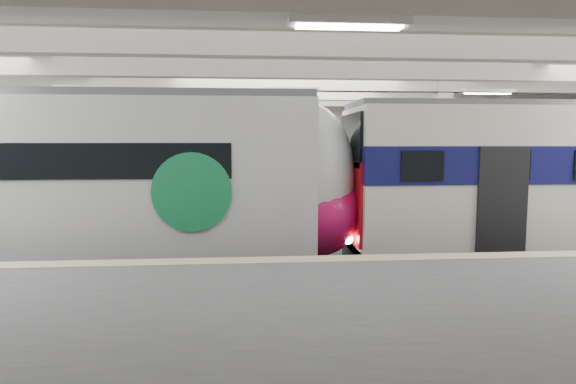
{
  "coord_description": "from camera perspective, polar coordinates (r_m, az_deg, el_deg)",
  "views": [
    {
      "loc": [
        -1.33,
        -12.39,
        3.37
      ],
      "look_at": [
        -0.22,
        1.0,
        2.0
      ],
      "focal_mm": 30.0,
      "sensor_mm": 36.0,
      "label": 1
    }
  ],
  "objects": [
    {
      "name": "station_hall",
      "position": [
        10.74,
        2.43,
        5.14
      ],
      "size": [
        36.0,
        24.0,
        5.75
      ],
      "color": "black",
      "rests_on": "ground"
    },
    {
      "name": "modern_emu",
      "position": [
        12.97,
        -21.06,
        0.57
      ],
      "size": [
        14.42,
        2.98,
        4.62
      ],
      "color": "silver",
      "rests_on": "ground"
    },
    {
      "name": "far_train",
      "position": [
        19.13,
        -25.13,
        1.74
      ],
      "size": [
        13.19,
        2.83,
        4.24
      ],
      "rotation": [
        0.0,
        0.0,
        0.01
      ],
      "color": "silver",
      "rests_on": "ground"
    }
  ]
}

